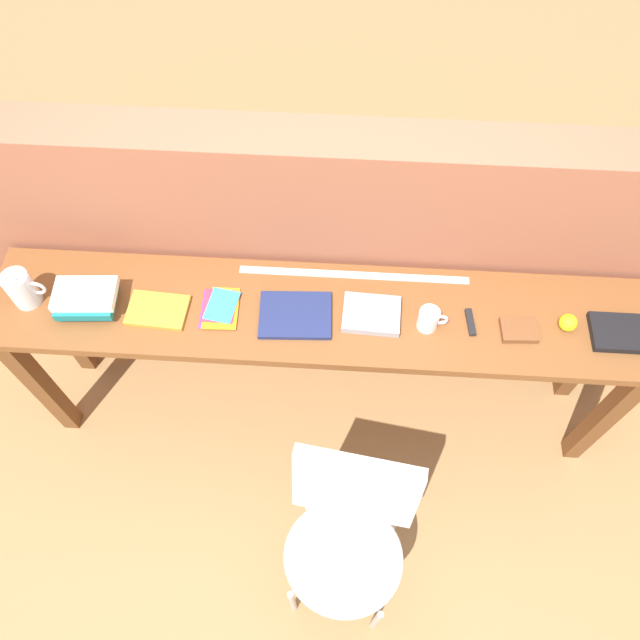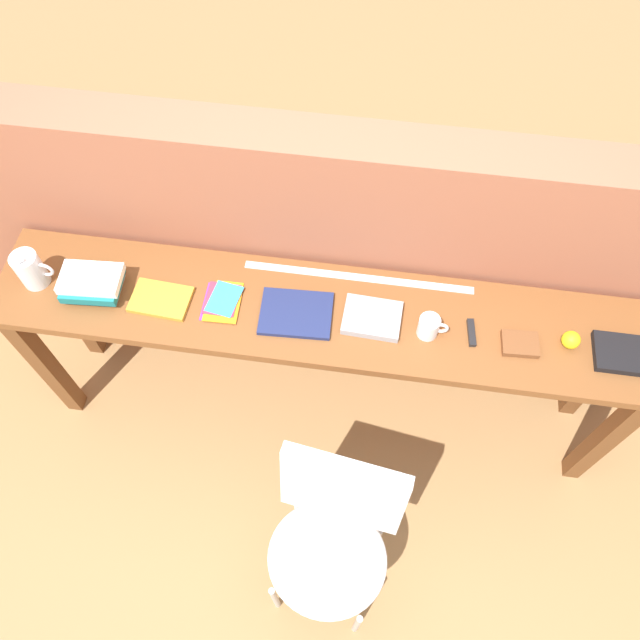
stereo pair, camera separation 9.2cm
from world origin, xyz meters
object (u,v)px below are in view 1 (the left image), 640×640
(book_open_centre, at_px, (295,315))
(chair_white_moulded, at_px, (348,533))
(book_stack_leftmost, at_px, (87,298))
(sports_ball_small, at_px, (568,323))
(mug, at_px, (429,319))
(pitcher_white, at_px, (22,289))
(pamphlet_pile_colourful, at_px, (220,308))
(leather_journal_brown, at_px, (519,330))
(magazine_cycling, at_px, (158,310))
(book_repair_rightmost, at_px, (619,333))
(multitool_folded, at_px, (470,322))

(book_open_centre, bearing_deg, chair_white_moulded, -74.04)
(book_stack_leftmost, distance_m, sports_ball_small, 1.75)
(mug, bearing_deg, sports_ball_small, 2.67)
(pitcher_white, relative_size, book_stack_leftmost, 0.79)
(pamphlet_pile_colourful, xyz_separation_m, sports_ball_small, (1.27, -0.00, 0.03))
(sports_ball_small, bearing_deg, book_open_centre, -179.15)
(leather_journal_brown, bearing_deg, pamphlet_pile_colourful, 175.39)
(pitcher_white, relative_size, magazine_cycling, 0.84)
(pitcher_white, distance_m, book_repair_rightmost, 2.17)
(pitcher_white, xyz_separation_m, multitool_folded, (1.64, 0.00, -0.07))
(pamphlet_pile_colourful, height_order, book_open_centre, book_open_centre)
(magazine_cycling, xyz_separation_m, book_repair_rightmost, (1.68, 0.00, 0.01))
(leather_journal_brown, distance_m, book_repair_rightmost, 0.36)
(pamphlet_pile_colourful, bearing_deg, multitool_folded, -0.40)
(pamphlet_pile_colourful, height_order, multitool_folded, multitool_folded)
(chair_white_moulded, height_order, book_open_centre, book_open_centre)
(magazine_cycling, distance_m, mug, 1.00)
(chair_white_moulded, relative_size, pitcher_white, 4.85)
(chair_white_moulded, bearing_deg, mug, 69.60)
(book_stack_leftmost, relative_size, book_repair_rightmost, 1.18)
(mug, bearing_deg, leather_journal_brown, -1.02)
(leather_journal_brown, relative_size, book_repair_rightmost, 0.65)
(magazine_cycling, xyz_separation_m, multitool_folded, (1.15, 0.02, -0.00))
(leather_journal_brown, bearing_deg, multitool_folded, 168.87)
(magazine_cycling, xyz_separation_m, book_open_centre, (0.51, 0.01, 0.00))
(book_stack_leftmost, relative_size, mug, 2.12)
(magazine_cycling, height_order, mug, mug)
(multitool_folded, relative_size, leather_journal_brown, 0.85)
(book_open_centre, xyz_separation_m, multitool_folded, (0.64, 0.01, -0.00))
(book_stack_leftmost, bearing_deg, sports_ball_small, 0.41)
(mug, distance_m, leather_journal_brown, 0.33)
(pamphlet_pile_colourful, relative_size, sports_ball_small, 2.82)
(chair_white_moulded, xyz_separation_m, mug, (0.25, 0.68, 0.40))
(leather_journal_brown, bearing_deg, book_repair_rightmost, -1.54)
(pitcher_white, relative_size, mug, 1.67)
(book_open_centre, bearing_deg, leather_journal_brown, -3.76)
(pitcher_white, distance_m, mug, 1.48)
(pamphlet_pile_colourful, bearing_deg, pitcher_white, -179.47)
(magazine_cycling, distance_m, book_open_centre, 0.51)
(chair_white_moulded, relative_size, book_open_centre, 3.38)
(mug, bearing_deg, book_stack_leftmost, 179.51)
(chair_white_moulded, relative_size, book_stack_leftmost, 3.81)
(leather_journal_brown, bearing_deg, sports_ball_small, 6.60)
(chair_white_moulded, bearing_deg, multitool_folded, 59.62)
(book_repair_rightmost, bearing_deg, magazine_cycling, -179.61)
(pitcher_white, distance_m, leather_journal_brown, 1.81)
(multitool_folded, height_order, sports_ball_small, sports_ball_small)
(pitcher_white, relative_size, sports_ball_small, 2.78)
(chair_white_moulded, bearing_deg, book_stack_leftmost, 145.38)
(pitcher_white, distance_m, pamphlet_pile_colourful, 0.72)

